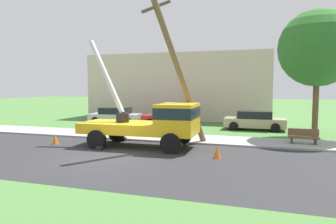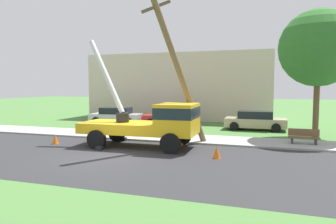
{
  "view_description": "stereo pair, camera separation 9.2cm",
  "coord_description": "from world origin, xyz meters",
  "px_view_note": "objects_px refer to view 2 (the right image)",
  "views": [
    {
      "loc": [
        7.11,
        -12.67,
        3.24
      ],
      "look_at": [
        2.0,
        3.3,
        1.86
      ],
      "focal_mm": 33.52,
      "sensor_mm": 36.0,
      "label": 1
    },
    {
      "loc": [
        7.2,
        -12.64,
        3.24
      ],
      "look_at": [
        2.0,
        3.3,
        1.86
      ],
      "focal_mm": 33.52,
      "sensor_mm": 36.0,
      "label": 2
    }
  ],
  "objects_px": {
    "traffic_cone_behind": "(55,139)",
    "parked_sedan_silver": "(116,116)",
    "traffic_cone_ahead": "(217,152)",
    "leaning_utility_pole": "(178,67)",
    "parked_sedan_tan": "(255,120)",
    "utility_truck": "(154,121)",
    "park_bench": "(304,137)",
    "traffic_cone_curbside": "(182,140)",
    "parked_sedan_red": "(170,117)",
    "roadside_tree_near": "(318,48)"
  },
  "relations": [
    {
      "from": "parked_sedan_silver",
      "to": "parked_sedan_red",
      "type": "relative_size",
      "value": 1.0
    },
    {
      "from": "traffic_cone_ahead",
      "to": "traffic_cone_curbside",
      "type": "bearing_deg",
      "value": 131.54
    },
    {
      "from": "leaning_utility_pole",
      "to": "parked_sedan_silver",
      "type": "relative_size",
      "value": 1.83
    },
    {
      "from": "parked_sedan_silver",
      "to": "parked_sedan_red",
      "type": "height_order",
      "value": "same"
    },
    {
      "from": "traffic_cone_ahead",
      "to": "parked_sedan_red",
      "type": "height_order",
      "value": "parked_sedan_red"
    },
    {
      "from": "traffic_cone_ahead",
      "to": "traffic_cone_curbside",
      "type": "xyz_separation_m",
      "value": [
        -2.36,
        2.66,
        0.0
      ]
    },
    {
      "from": "traffic_cone_ahead",
      "to": "parked_sedan_tan",
      "type": "distance_m",
      "value": 10.2
    },
    {
      "from": "traffic_cone_ahead",
      "to": "roadside_tree_near",
      "type": "bearing_deg",
      "value": 57.07
    },
    {
      "from": "parked_sedan_red",
      "to": "roadside_tree_near",
      "type": "bearing_deg",
      "value": -14.96
    },
    {
      "from": "traffic_cone_behind",
      "to": "park_bench",
      "type": "relative_size",
      "value": 0.35
    },
    {
      "from": "parked_sedan_red",
      "to": "parked_sedan_silver",
      "type": "bearing_deg",
      "value": -177.91
    },
    {
      "from": "traffic_cone_ahead",
      "to": "parked_sedan_silver",
      "type": "relative_size",
      "value": 0.12
    },
    {
      "from": "traffic_cone_ahead",
      "to": "parked_sedan_red",
      "type": "xyz_separation_m",
      "value": [
        -5.57,
        10.53,
        0.43
      ]
    },
    {
      "from": "roadside_tree_near",
      "to": "traffic_cone_ahead",
      "type": "bearing_deg",
      "value": -122.93
    },
    {
      "from": "parked_sedan_red",
      "to": "roadside_tree_near",
      "type": "distance_m",
      "value": 11.98
    },
    {
      "from": "roadside_tree_near",
      "to": "utility_truck",
      "type": "bearing_deg",
      "value": -143.89
    },
    {
      "from": "leaning_utility_pole",
      "to": "traffic_cone_ahead",
      "type": "xyz_separation_m",
      "value": [
        2.48,
        -2.17,
        -3.96
      ]
    },
    {
      "from": "leaning_utility_pole",
      "to": "parked_sedan_tan",
      "type": "relative_size",
      "value": 1.89
    },
    {
      "from": "utility_truck",
      "to": "parked_sedan_silver",
      "type": "height_order",
      "value": "utility_truck"
    },
    {
      "from": "parked_sedan_silver",
      "to": "roadside_tree_near",
      "type": "relative_size",
      "value": 0.57
    },
    {
      "from": "parked_sedan_silver",
      "to": "park_bench",
      "type": "xyz_separation_m",
      "value": [
        14.46,
        -5.79,
        -0.25
      ]
    },
    {
      "from": "leaning_utility_pole",
      "to": "traffic_cone_ahead",
      "type": "relative_size",
      "value": 14.84
    },
    {
      "from": "leaning_utility_pole",
      "to": "park_bench",
      "type": "height_order",
      "value": "leaning_utility_pole"
    },
    {
      "from": "utility_truck",
      "to": "traffic_cone_ahead",
      "type": "xyz_separation_m",
      "value": [
        3.58,
        -1.46,
        -1.13
      ]
    },
    {
      "from": "traffic_cone_curbside",
      "to": "parked_sedan_silver",
      "type": "relative_size",
      "value": 0.12
    },
    {
      "from": "traffic_cone_ahead",
      "to": "park_bench",
      "type": "distance_m",
      "value": 6.09
    },
    {
      "from": "utility_truck",
      "to": "traffic_cone_behind",
      "type": "height_order",
      "value": "utility_truck"
    },
    {
      "from": "traffic_cone_curbside",
      "to": "roadside_tree_near",
      "type": "distance_m",
      "value": 10.38
    },
    {
      "from": "traffic_cone_ahead",
      "to": "parked_sedan_tan",
      "type": "bearing_deg",
      "value": 83.11
    },
    {
      "from": "traffic_cone_behind",
      "to": "park_bench",
      "type": "distance_m",
      "value": 13.81
    },
    {
      "from": "parked_sedan_tan",
      "to": "park_bench",
      "type": "xyz_separation_m",
      "value": [
        2.81,
        -5.55,
        -0.25
      ]
    },
    {
      "from": "traffic_cone_curbside",
      "to": "parked_sedan_silver",
      "type": "xyz_separation_m",
      "value": [
        -8.07,
        7.7,
        0.43
      ]
    },
    {
      "from": "traffic_cone_ahead",
      "to": "roadside_tree_near",
      "type": "relative_size",
      "value": 0.07
    },
    {
      "from": "utility_truck",
      "to": "parked_sedan_tan",
      "type": "relative_size",
      "value": 1.55
    },
    {
      "from": "traffic_cone_ahead",
      "to": "utility_truck",
      "type": "bearing_deg",
      "value": 157.84
    },
    {
      "from": "leaning_utility_pole",
      "to": "parked_sedan_silver",
      "type": "height_order",
      "value": "leaning_utility_pole"
    },
    {
      "from": "parked_sedan_red",
      "to": "traffic_cone_ahead",
      "type": "bearing_deg",
      "value": -62.14
    },
    {
      "from": "utility_truck",
      "to": "traffic_cone_curbside",
      "type": "relative_size",
      "value": 12.2
    },
    {
      "from": "traffic_cone_ahead",
      "to": "traffic_cone_behind",
      "type": "xyz_separation_m",
      "value": [
        -9.22,
        0.7,
        0.0
      ]
    },
    {
      "from": "traffic_cone_curbside",
      "to": "parked_sedan_red",
      "type": "relative_size",
      "value": 0.12
    },
    {
      "from": "parked_sedan_silver",
      "to": "parked_sedan_tan",
      "type": "bearing_deg",
      "value": -1.19
    },
    {
      "from": "traffic_cone_behind",
      "to": "parked_sedan_silver",
      "type": "distance_m",
      "value": 9.75
    },
    {
      "from": "traffic_cone_ahead",
      "to": "parked_sedan_tan",
      "type": "relative_size",
      "value": 0.13
    },
    {
      "from": "park_bench",
      "to": "roadside_tree_near",
      "type": "height_order",
      "value": "roadside_tree_near"
    },
    {
      "from": "utility_truck",
      "to": "traffic_cone_ahead",
      "type": "relative_size",
      "value": 12.2
    },
    {
      "from": "traffic_cone_behind",
      "to": "parked_sedan_silver",
      "type": "xyz_separation_m",
      "value": [
        -1.21,
        9.66,
        0.43
      ]
    },
    {
      "from": "traffic_cone_ahead",
      "to": "traffic_cone_behind",
      "type": "distance_m",
      "value": 9.25
    },
    {
      "from": "leaning_utility_pole",
      "to": "park_bench",
      "type": "distance_m",
      "value": 7.9
    },
    {
      "from": "utility_truck",
      "to": "parked_sedan_tan",
      "type": "height_order",
      "value": "utility_truck"
    },
    {
      "from": "utility_truck",
      "to": "parked_sedan_red",
      "type": "relative_size",
      "value": 1.5
    }
  ]
}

